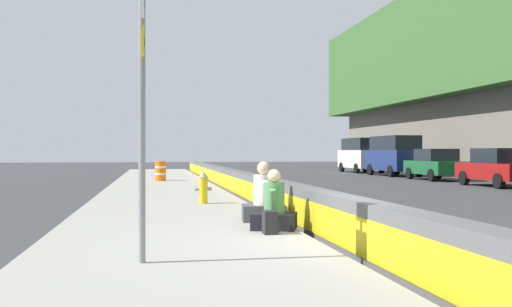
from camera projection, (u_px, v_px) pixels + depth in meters
The scene contains 13 objects.
ground_plane at pixel (350, 251), 9.33m from camera, with size 160.00×160.00×0.00m, color #353538.
sidewalk_strip at pixel (180, 252), 8.88m from camera, with size 80.00×4.40×0.14m, color gray.
jersey_barrier at pixel (350, 224), 9.33m from camera, with size 76.00×0.45×0.85m.
route_sign_post at pixel (142, 101), 7.62m from camera, with size 0.44×0.09×3.60m.
fire_hydrant at pixel (203, 187), 16.34m from camera, with size 0.26×0.46×0.88m.
seated_person_foreground at pixel (274, 210), 10.91m from camera, with size 0.89×0.96×1.10m.
seated_person_middle at pixel (264, 202), 12.25m from camera, with size 0.82×0.94×1.22m.
backpack at pixel (270, 223), 10.30m from camera, with size 0.32×0.28×0.40m.
construction_barrel at pixel (161, 171), 29.08m from camera, with size 0.54×0.54×0.95m.
parked_car_fourth at pixel (499, 167), 26.45m from camera, with size 4.51×1.97×1.71m.
parked_car_midline at pixel (435, 164), 32.59m from camera, with size 4.54×2.03×1.71m.
parked_car_far at pixel (394, 155), 38.38m from camera, with size 5.15×2.21×2.56m.
parked_car_farther at pixel (361, 154), 44.53m from camera, with size 5.13×2.17×2.56m.
Camera 1 is at (-8.94, 3.04, 1.56)m, focal length 41.96 mm.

